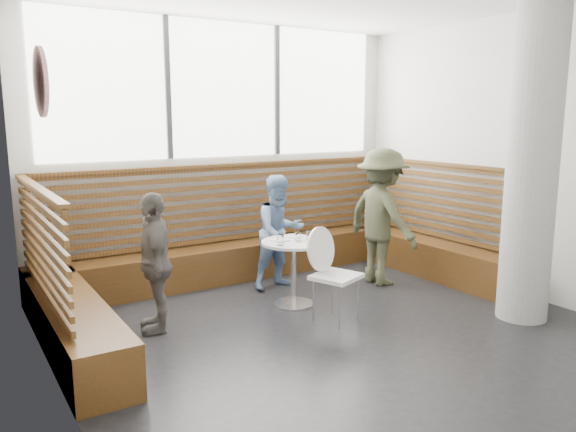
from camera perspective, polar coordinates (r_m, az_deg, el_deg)
room at (r=5.12m, az=5.96°, el=4.95°), size 5.00×5.00×3.20m
booth at (r=6.79m, az=-3.49°, el=-3.94°), size 5.00×2.50×1.44m
concrete_column at (r=6.07m, az=23.58°, el=4.96°), size 0.50×0.50×3.20m
wall_art at (r=4.46m, az=-23.84°, el=12.35°), size 0.03×0.50×0.50m
cafe_table at (r=6.12m, az=0.57°, el=-4.44°), size 0.70×0.70×0.72m
cafe_chair at (r=5.72m, az=4.48°, el=-5.08°), size 0.46×0.45×0.95m
adult_man at (r=6.96m, az=9.52°, el=-0.09°), size 0.65×1.10×1.68m
child_back at (r=6.72m, az=-0.83°, el=-1.64°), size 0.69×0.55×1.37m
child_left at (r=5.54m, az=-13.35°, el=-4.59°), size 0.52×0.85×1.36m
plate_near at (r=6.11m, az=-0.83°, el=-2.42°), size 0.21×0.21×0.01m
plate_far at (r=6.29m, az=0.62°, el=-2.04°), size 0.20×0.20×0.01m
glass_left at (r=5.88m, az=-0.79°, el=-2.43°), size 0.07×0.07×0.11m
glass_mid at (r=6.07m, az=1.04°, el=-2.07°), size 0.07×0.07×0.10m
glass_right at (r=6.15m, az=2.19°, el=-1.92°), size 0.07×0.07×0.10m
menu_card at (r=5.92m, az=1.99°, el=-2.89°), size 0.21×0.18×0.00m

